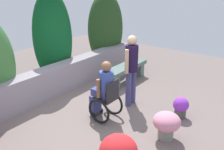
% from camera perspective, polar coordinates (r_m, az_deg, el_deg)
% --- Properties ---
extents(ground_plane, '(12.65, 12.65, 0.00)m').
position_cam_1_polar(ground_plane, '(5.57, -3.05, -9.57)').
color(ground_plane, '#70615D').
extents(stone_retaining_wall, '(6.80, 0.43, 0.77)m').
position_cam_1_polar(stone_retaining_wall, '(6.52, -14.65, -1.74)').
color(stone_retaining_wall, gray).
rests_on(stone_retaining_wall, ground).
extents(hedge_backdrop, '(6.96, 1.11, 3.04)m').
position_cam_1_polar(hedge_backdrop, '(6.60, -18.71, 6.78)').
color(hedge_backdrop, '#1A5215').
rests_on(hedge_backdrop, ground).
extents(stone_bench, '(1.68, 0.45, 0.51)m').
position_cam_1_polar(stone_bench, '(7.28, 3.29, 1.10)').
color(stone_bench, slate).
rests_on(stone_bench, ground).
extents(person_in_wheelchair, '(0.53, 0.66, 1.33)m').
position_cam_1_polar(person_in_wheelchair, '(5.22, -1.77, -4.07)').
color(person_in_wheelchair, black).
rests_on(person_in_wheelchair, ground).
extents(person_standing_companion, '(0.49, 0.30, 1.71)m').
position_cam_1_polar(person_standing_companion, '(5.70, 4.56, 2.08)').
color(person_standing_companion, '#3F3F70').
rests_on(person_standing_companion, ground).
extents(flower_pot_terracotta_by_wall, '(0.53, 0.53, 0.55)m').
position_cam_1_polar(flower_pot_terracotta_by_wall, '(4.81, 12.64, -11.05)').
color(flower_pot_terracotta_by_wall, gray).
rests_on(flower_pot_terracotta_by_wall, ground).
extents(flower_pot_red_accent, '(0.34, 0.34, 0.47)m').
position_cam_1_polar(flower_pot_red_accent, '(5.63, 15.78, -7.14)').
color(flower_pot_red_accent, '#4A4642').
rests_on(flower_pot_red_accent, ground).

